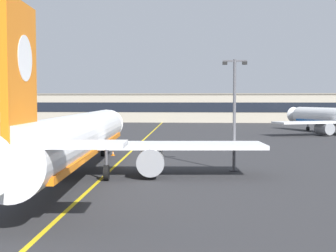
# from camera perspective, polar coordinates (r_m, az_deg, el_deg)

# --- Properties ---
(ground_plane) EXTENTS (400.00, 400.00, 0.00)m
(ground_plane) POSITION_cam_1_polar(r_m,az_deg,el_deg) (32.63, -12.33, -8.55)
(ground_plane) COLOR #2D2D30
(taxiway_centreline) EXTENTS (6.22, 179.91, 0.01)m
(taxiway_centreline) POSITION_cam_1_polar(r_m,az_deg,el_deg) (61.66, -4.38, -2.95)
(taxiway_centreline) COLOR yellow
(taxiway_centreline) RESTS_ON ground
(airliner_foreground) EXTENTS (32.27, 41.53, 11.65)m
(airliner_foreground) POSITION_cam_1_polar(r_m,az_deg,el_deg) (40.68, -10.84, -1.42)
(airliner_foreground) COLOR white
(airliner_foreground) RESTS_ON ground
(apron_lamp_post) EXTENTS (2.24, 0.90, 10.32)m
(apron_lamp_post) POSITION_cam_1_polar(r_m,az_deg,el_deg) (43.47, 8.09, 1.64)
(apron_lamp_post) COLOR #515156
(apron_lamp_post) RESTS_ON ground
(safety_cone_by_nose_gear) EXTENTS (0.44, 0.44, 0.55)m
(safety_cone_by_nose_gear) POSITION_cam_1_polar(r_m,az_deg,el_deg) (55.92, -6.72, -3.34)
(safety_cone_by_nose_gear) COLOR orange
(safety_cone_by_nose_gear) RESTS_ON ground
(terminal_building) EXTENTS (152.17, 12.40, 8.54)m
(terminal_building) POSITION_cam_1_polar(r_m,az_deg,el_deg) (141.67, 2.00, 2.26)
(terminal_building) COLOR #B2A893
(terminal_building) RESTS_ON ground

